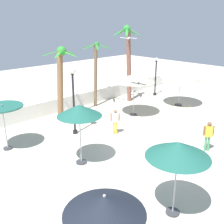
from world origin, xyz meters
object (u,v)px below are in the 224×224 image
patio_umbrella_2 (180,79)px  patio_umbrella_5 (3,110)px  patio_umbrella_3 (79,111)px  seagull_0 (129,38)px  patio_umbrella_4 (104,205)px  guest_0 (208,134)px  patio_umbrella_1 (178,150)px  palm_tree_2 (96,66)px  lamp_post_1 (73,91)px  guest_1 (115,119)px  lamp_post_0 (156,75)px  palm_tree_0 (61,76)px  patio_umbrella_0 (134,78)px  palm_tree_1 (128,57)px

patio_umbrella_2 → patio_umbrella_5: patio_umbrella_5 is taller
patio_umbrella_3 → seagull_0: size_ratio=3.36×
patio_umbrella_4 → guest_0: bearing=11.3°
patio_umbrella_1 → patio_umbrella_5: bearing=102.5°
patio_umbrella_4 → patio_umbrella_1: bearing=4.1°
patio_umbrella_3 → palm_tree_2: palm_tree_2 is taller
patio_umbrella_5 → seagull_0: size_ratio=2.82×
lamp_post_1 → guest_1: size_ratio=2.61×
lamp_post_0 → lamp_post_1: bearing=-169.5°
patio_umbrella_5 → guest_0: size_ratio=1.54×
patio_umbrella_1 → guest_0: patio_umbrella_1 is taller
patio_umbrella_1 → palm_tree_0: 11.10m
lamp_post_1 → palm_tree_0: bearing=70.4°
patio_umbrella_2 → guest_0: bearing=-136.7°
patio_umbrella_0 → palm_tree_1: size_ratio=0.50×
patio_umbrella_3 → guest_1: size_ratio=1.93×
patio_umbrella_5 → palm_tree_2: size_ratio=0.50×
seagull_0 → patio_umbrella_3: bearing=-163.1°
patio_umbrella_3 → guest_0: 6.76m
patio_umbrella_2 → patio_umbrella_0: bearing=167.7°
palm_tree_2 → lamp_post_1: 5.63m
patio_umbrella_0 → palm_tree_1: palm_tree_1 is taller
patio_umbrella_4 → guest_1: 9.81m
patio_umbrella_2 → lamp_post_0: size_ratio=0.95×
patio_umbrella_3 → seagull_0: 5.77m
patio_umbrella_4 → guest_1: patio_umbrella_4 is taller
guest_1 → patio_umbrella_5: bearing=155.0°
patio_umbrella_4 → patio_umbrella_0: bearing=38.3°
patio_umbrella_0 → patio_umbrella_2: (4.35, -0.94, -0.56)m
patio_umbrella_0 → patio_umbrella_1: bearing=-130.7°
lamp_post_0 → guest_0: lamp_post_0 is taller
patio_umbrella_0 → palm_tree_1: 3.60m
palm_tree_0 → palm_tree_1: (6.29, -0.24, 0.64)m
patio_umbrella_5 → palm_tree_1: (11.02, 1.51, 1.44)m
lamp_post_0 → seagull_0: size_ratio=3.79×
palm_tree_1 → palm_tree_2: (-2.64, 0.90, -0.49)m
patio_umbrella_0 → lamp_post_0: (5.41, 2.21, -0.86)m
palm_tree_1 → patio_umbrella_1: bearing=-130.7°
patio_umbrella_0 → patio_umbrella_1: 10.38m
lamp_post_0 → lamp_post_1: (-10.36, -1.92, 0.80)m
patio_umbrella_1 → lamp_post_0: (12.18, 10.08, -0.67)m
patio_umbrella_0 → guest_0: bearing=-102.3°
patio_umbrella_1 → palm_tree_2: size_ratio=0.57×
palm_tree_2 → seagull_0: seagull_0 is taller
guest_0 → palm_tree_2: bearing=84.2°
lamp_post_0 → palm_tree_1: bearing=172.3°
palm_tree_0 → guest_0: size_ratio=3.04×
patio_umbrella_0 → lamp_post_1: 4.96m
patio_umbrella_3 → palm_tree_1: bearing=30.6°
palm_tree_1 → guest_0: 10.05m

